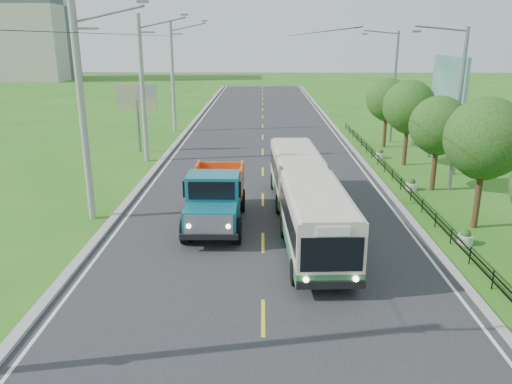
{
  "coord_description": "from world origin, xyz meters",
  "views": [
    {
      "loc": [
        -0.05,
        -13.77,
        8.36
      ],
      "look_at": [
        -0.31,
        7.25,
        1.9
      ],
      "focal_mm": 35.0,
      "sensor_mm": 36.0,
      "label": 1
    }
  ],
  "objects_px": {
    "streetlight_far": "(393,83)",
    "billboard_right": "(448,87)",
    "dump_truck": "(216,193)",
    "tree_third": "(485,142)",
    "tree_fifth": "(409,109)",
    "pole_mid": "(143,89)",
    "streetlight_mid": "(456,105)",
    "pole_near": "(83,114)",
    "planter_far": "(380,154)",
    "tree_fourth": "(438,128)",
    "planter_mid": "(411,185)",
    "pole_far": "(173,76)",
    "bus": "(305,192)",
    "tree_back": "(387,101)",
    "planter_near": "(465,238)",
    "billboard_left": "(137,101)"
  },
  "relations": [
    {
      "from": "pole_near",
      "to": "tree_third",
      "type": "bearing_deg",
      "value": -2.71
    },
    {
      "from": "pole_mid",
      "to": "planter_mid",
      "type": "height_order",
      "value": "pole_mid"
    },
    {
      "from": "streetlight_far",
      "to": "bus",
      "type": "bearing_deg",
      "value": -113.68
    },
    {
      "from": "streetlight_mid",
      "to": "planter_far",
      "type": "xyz_separation_m",
      "value": [
        -2.04,
        8.0,
        -4.62
      ]
    },
    {
      "from": "pole_far",
      "to": "billboard_left",
      "type": "bearing_deg",
      "value": -97.83
    },
    {
      "from": "billboard_left",
      "to": "bus",
      "type": "height_order",
      "value": "billboard_left"
    },
    {
      "from": "streetlight_far",
      "to": "dump_truck",
      "type": "relative_size",
      "value": 1.4
    },
    {
      "from": "pole_near",
      "to": "planter_mid",
      "type": "distance_m",
      "value": 18.23
    },
    {
      "from": "tree_back",
      "to": "pole_mid",
      "type": "bearing_deg",
      "value": -164.16
    },
    {
      "from": "pole_mid",
      "to": "streetlight_mid",
      "type": "xyz_separation_m",
      "value": [
        18.9,
        -7.0,
        -0.19
      ]
    },
    {
      "from": "dump_truck",
      "to": "pole_near",
      "type": "bearing_deg",
      "value": 172.64
    },
    {
      "from": "planter_mid",
      "to": "dump_truck",
      "type": "distance_m",
      "value": 12.31
    },
    {
      "from": "planter_mid",
      "to": "billboard_left",
      "type": "bearing_deg",
      "value": 151.08
    },
    {
      "from": "tree_fifth",
      "to": "tree_third",
      "type": "bearing_deg",
      "value": -90.0
    },
    {
      "from": "pole_mid",
      "to": "tree_fifth",
      "type": "distance_m",
      "value": 18.18
    },
    {
      "from": "billboard_left",
      "to": "streetlight_mid",
      "type": "bearing_deg",
      "value": -26.4
    },
    {
      "from": "pole_mid",
      "to": "billboard_right",
      "type": "distance_m",
      "value": 20.59
    },
    {
      "from": "tree_third",
      "to": "billboard_right",
      "type": "height_order",
      "value": "billboard_right"
    },
    {
      "from": "pole_mid",
      "to": "planter_mid",
      "type": "xyz_separation_m",
      "value": [
        16.86,
        -7.0,
        -4.81
      ]
    },
    {
      "from": "planter_near",
      "to": "bus",
      "type": "height_order",
      "value": "bus"
    },
    {
      "from": "billboard_right",
      "to": "tree_back",
      "type": "bearing_deg",
      "value": 111.7
    },
    {
      "from": "pole_near",
      "to": "bus",
      "type": "height_order",
      "value": "pole_near"
    },
    {
      "from": "planter_mid",
      "to": "tree_fourth",
      "type": "bearing_deg",
      "value": 6.39
    },
    {
      "from": "billboard_right",
      "to": "dump_truck",
      "type": "xyz_separation_m",
      "value": [
        -14.49,
        -11.79,
        -3.81
      ]
    },
    {
      "from": "planter_mid",
      "to": "pole_far",
      "type": "bearing_deg",
      "value": 131.59
    },
    {
      "from": "tree_back",
      "to": "planter_near",
      "type": "relative_size",
      "value": 8.21
    },
    {
      "from": "pole_far",
      "to": "tree_fifth",
      "type": "relative_size",
      "value": 1.72
    },
    {
      "from": "streetlight_far",
      "to": "billboard_left",
      "type": "height_order",
      "value": "streetlight_far"
    },
    {
      "from": "tree_back",
      "to": "streetlight_far",
      "type": "distance_m",
      "value": 2.37
    },
    {
      "from": "tree_third",
      "to": "tree_fifth",
      "type": "distance_m",
      "value": 12.0
    },
    {
      "from": "streetlight_far",
      "to": "billboard_left",
      "type": "xyz_separation_m",
      "value": [
        -20.14,
        -4.0,
        -1.04
      ]
    },
    {
      "from": "tree_third",
      "to": "tree_back",
      "type": "distance_m",
      "value": 18.0
    },
    {
      "from": "tree_third",
      "to": "tree_fourth",
      "type": "xyz_separation_m",
      "value": [
        -0.0,
        6.0,
        -0.4
      ]
    },
    {
      "from": "tree_fifth",
      "to": "pole_mid",
      "type": "bearing_deg",
      "value": 177.29
    },
    {
      "from": "streetlight_mid",
      "to": "streetlight_far",
      "type": "relative_size",
      "value": 1.0
    },
    {
      "from": "tree_fourth",
      "to": "tree_back",
      "type": "relative_size",
      "value": 0.98
    },
    {
      "from": "pole_mid",
      "to": "planter_near",
      "type": "xyz_separation_m",
      "value": [
        16.86,
        -15.0,
        -4.81
      ]
    },
    {
      "from": "planter_near",
      "to": "dump_truck",
      "type": "xyz_separation_m",
      "value": [
        -10.79,
        2.21,
        1.25
      ]
    },
    {
      "from": "pole_mid",
      "to": "bus",
      "type": "xyz_separation_m",
      "value": [
        10.17,
        -12.91,
        -3.45
      ]
    },
    {
      "from": "billboard_right",
      "to": "dump_truck",
      "type": "distance_m",
      "value": 19.07
    },
    {
      "from": "pole_near",
      "to": "tree_fourth",
      "type": "xyz_separation_m",
      "value": [
        18.12,
        5.14,
        -1.51
      ]
    },
    {
      "from": "planter_far",
      "to": "tree_fourth",
      "type": "bearing_deg",
      "value": -80.92
    },
    {
      "from": "pole_far",
      "to": "tree_fourth",
      "type": "height_order",
      "value": "pole_far"
    },
    {
      "from": "tree_fifth",
      "to": "bus",
      "type": "relative_size",
      "value": 0.41
    },
    {
      "from": "pole_far",
      "to": "streetlight_mid",
      "type": "height_order",
      "value": "pole_far"
    },
    {
      "from": "planter_near",
      "to": "tree_fourth",
      "type": "bearing_deg",
      "value": 81.23
    },
    {
      "from": "pole_mid",
      "to": "tree_third",
      "type": "height_order",
      "value": "pole_mid"
    },
    {
      "from": "dump_truck",
      "to": "planter_near",
      "type": "bearing_deg",
      "value": -11.45
    },
    {
      "from": "tree_fifth",
      "to": "planter_mid",
      "type": "bearing_deg",
      "value": -101.56
    },
    {
      "from": "streetlight_far",
      "to": "billboard_right",
      "type": "xyz_separation_m",
      "value": [
        1.66,
        -8.0,
        0.44
      ]
    }
  ]
}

